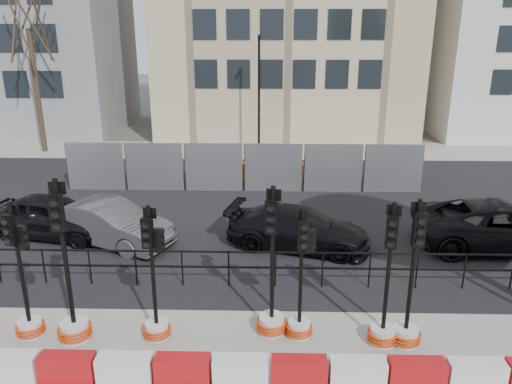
{
  "coord_description": "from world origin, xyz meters",
  "views": [
    {
      "loc": [
        0.99,
        -10.28,
        6.45
      ],
      "look_at": [
        0.66,
        3.0,
        1.99
      ],
      "focal_mm": 35.0,
      "sensor_mm": 36.0,
      "label": 1
    }
  ],
  "objects_px": {
    "traffic_signal_d": "(156,309)",
    "car_c": "(298,229)",
    "traffic_signal_h": "(408,317)",
    "car_a": "(52,216)"
  },
  "relations": [
    {
      "from": "car_c",
      "to": "traffic_signal_d",
      "type": "bearing_deg",
      "value": 159.61
    },
    {
      "from": "car_a",
      "to": "car_c",
      "type": "relative_size",
      "value": 0.94
    },
    {
      "from": "traffic_signal_h",
      "to": "car_a",
      "type": "height_order",
      "value": "traffic_signal_h"
    },
    {
      "from": "traffic_signal_d",
      "to": "car_c",
      "type": "height_order",
      "value": "traffic_signal_d"
    },
    {
      "from": "traffic_signal_d",
      "to": "car_a",
      "type": "relative_size",
      "value": 0.71
    },
    {
      "from": "traffic_signal_d",
      "to": "car_c",
      "type": "distance_m",
      "value": 5.75
    },
    {
      "from": "car_a",
      "to": "car_c",
      "type": "xyz_separation_m",
      "value": [
        7.76,
        -0.66,
        -0.07
      ]
    },
    {
      "from": "traffic_signal_h",
      "to": "car_c",
      "type": "bearing_deg",
      "value": 110.76
    },
    {
      "from": "traffic_signal_d",
      "to": "traffic_signal_h",
      "type": "bearing_deg",
      "value": 10.01
    },
    {
      "from": "traffic_signal_d",
      "to": "car_c",
      "type": "relative_size",
      "value": 0.66
    }
  ]
}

